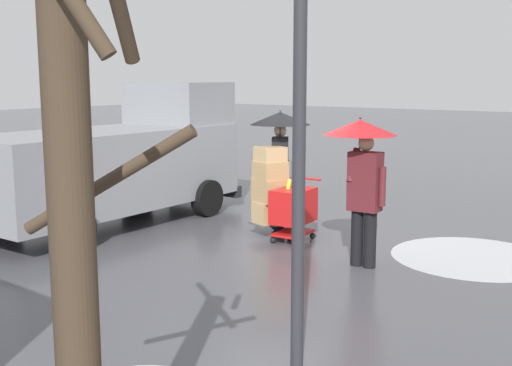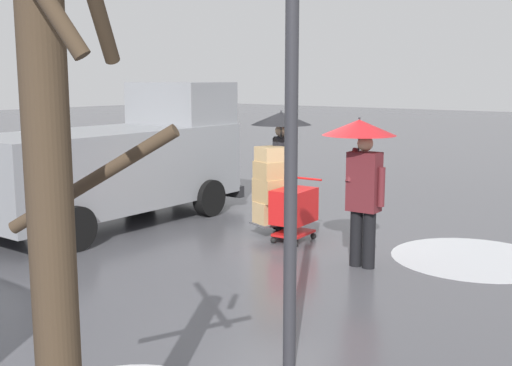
{
  "view_description": "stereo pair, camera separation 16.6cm",
  "coord_description": "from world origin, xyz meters",
  "px_view_note": "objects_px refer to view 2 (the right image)",
  "views": [
    {
      "loc": [
        -5.71,
        8.56,
        2.68
      ],
      "look_at": [
        0.2,
        0.67,
        1.05
      ],
      "focal_mm": 44.58,
      "sensor_mm": 36.0,
      "label": 1
    },
    {
      "loc": [
        -5.84,
        8.46,
        2.68
      ],
      "look_at": [
        0.2,
        0.67,
        1.05
      ],
      "focal_mm": 44.58,
      "sensor_mm": 36.0,
      "label": 2
    }
  ],
  "objects_px": {
    "bare_tree_near": "(55,265)",
    "street_lamp": "(291,113)",
    "shopping_cart_vendor": "(294,208)",
    "pedestrian_pink_side": "(362,158)",
    "hand_dolly_boxes": "(271,187)",
    "cargo_van_parked_right": "(122,160)",
    "pedestrian_black_side": "(281,143)"
  },
  "relations": [
    {
      "from": "bare_tree_near",
      "to": "street_lamp",
      "type": "height_order",
      "value": "street_lamp"
    },
    {
      "from": "shopping_cart_vendor",
      "to": "pedestrian_pink_side",
      "type": "relative_size",
      "value": 0.49
    },
    {
      "from": "shopping_cart_vendor",
      "to": "pedestrian_pink_side",
      "type": "distance_m",
      "value": 1.94
    },
    {
      "from": "shopping_cart_vendor",
      "to": "street_lamp",
      "type": "xyz_separation_m",
      "value": [
        -2.61,
        3.87,
        1.8
      ]
    },
    {
      "from": "pedestrian_pink_side",
      "to": "bare_tree_near",
      "type": "xyz_separation_m",
      "value": [
        -1.45,
        6.02,
        0.14
      ]
    },
    {
      "from": "hand_dolly_boxes",
      "to": "shopping_cart_vendor",
      "type": "bearing_deg",
      "value": 168.85
    },
    {
      "from": "bare_tree_near",
      "to": "street_lamp",
      "type": "xyz_separation_m",
      "value": [
        0.4,
        -2.74,
        0.66
      ]
    },
    {
      "from": "cargo_van_parked_right",
      "to": "pedestrian_pink_side",
      "type": "relative_size",
      "value": 2.5
    },
    {
      "from": "cargo_van_parked_right",
      "to": "street_lamp",
      "type": "bearing_deg",
      "value": 152.49
    },
    {
      "from": "pedestrian_pink_side",
      "to": "street_lamp",
      "type": "xyz_separation_m",
      "value": [
        -1.06,
        3.28,
        0.8
      ]
    },
    {
      "from": "hand_dolly_boxes",
      "to": "pedestrian_pink_side",
      "type": "xyz_separation_m",
      "value": [
        -2.09,
        0.7,
        0.73
      ]
    },
    {
      "from": "hand_dolly_boxes",
      "to": "street_lamp",
      "type": "xyz_separation_m",
      "value": [
        -3.15,
        3.98,
        1.53
      ]
    },
    {
      "from": "bare_tree_near",
      "to": "pedestrian_pink_side",
      "type": "bearing_deg",
      "value": -76.41
    },
    {
      "from": "shopping_cart_vendor",
      "to": "pedestrian_pink_side",
      "type": "xyz_separation_m",
      "value": [
        -1.55,
        0.59,
        1.0
      ]
    },
    {
      "from": "shopping_cart_vendor",
      "to": "pedestrian_black_side",
      "type": "bearing_deg",
      "value": -36.44
    },
    {
      "from": "hand_dolly_boxes",
      "to": "bare_tree_near",
      "type": "relative_size",
      "value": 0.4
    },
    {
      "from": "pedestrian_pink_side",
      "to": "shopping_cart_vendor",
      "type": "bearing_deg",
      "value": -20.92
    },
    {
      "from": "shopping_cart_vendor",
      "to": "street_lamp",
      "type": "bearing_deg",
      "value": 123.96
    },
    {
      "from": "pedestrian_black_side",
      "to": "shopping_cart_vendor",
      "type": "bearing_deg",
      "value": 143.56
    },
    {
      "from": "hand_dolly_boxes",
      "to": "cargo_van_parked_right",
      "type": "bearing_deg",
      "value": 16.76
    },
    {
      "from": "hand_dolly_boxes",
      "to": "street_lamp",
      "type": "bearing_deg",
      "value": 128.35
    },
    {
      "from": "shopping_cart_vendor",
      "to": "bare_tree_near",
      "type": "bearing_deg",
      "value": 114.45
    },
    {
      "from": "bare_tree_near",
      "to": "street_lamp",
      "type": "relative_size",
      "value": 1.0
    },
    {
      "from": "cargo_van_parked_right",
      "to": "hand_dolly_boxes",
      "type": "height_order",
      "value": "cargo_van_parked_right"
    },
    {
      "from": "shopping_cart_vendor",
      "to": "hand_dolly_boxes",
      "type": "distance_m",
      "value": 0.61
    },
    {
      "from": "hand_dolly_boxes",
      "to": "street_lamp",
      "type": "relative_size",
      "value": 0.4
    },
    {
      "from": "shopping_cart_vendor",
      "to": "bare_tree_near",
      "type": "relative_size",
      "value": 0.27
    },
    {
      "from": "shopping_cart_vendor",
      "to": "pedestrian_pink_side",
      "type": "bearing_deg",
      "value": 159.08
    },
    {
      "from": "hand_dolly_boxes",
      "to": "pedestrian_black_side",
      "type": "xyz_separation_m",
      "value": [
        0.04,
        -0.33,
        0.73
      ]
    },
    {
      "from": "hand_dolly_boxes",
      "to": "bare_tree_near",
      "type": "bearing_deg",
      "value": 117.82
    },
    {
      "from": "shopping_cart_vendor",
      "to": "pedestrian_pink_side",
      "type": "height_order",
      "value": "pedestrian_pink_side"
    },
    {
      "from": "hand_dolly_boxes",
      "to": "bare_tree_near",
      "type": "height_order",
      "value": "bare_tree_near"
    }
  ]
}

